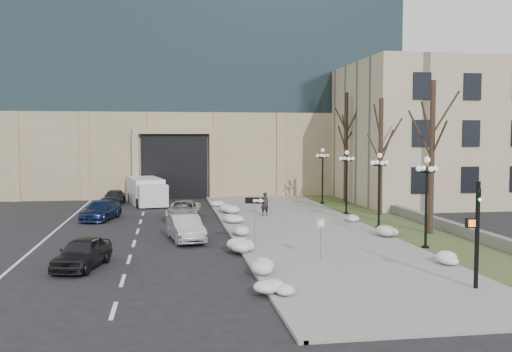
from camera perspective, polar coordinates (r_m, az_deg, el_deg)
The scene contains 34 objects.
ground at distance 22.32m, azimuth 3.61°, elevation -11.03°, with size 160.00×160.00×0.00m, color black.
sidewalk at distance 36.44m, azimuth 4.21°, elevation -5.05°, with size 9.00×40.00×0.12m, color gray.
curb at distance 35.70m, azimuth -2.87°, elevation -5.22°, with size 0.30×40.00×0.14m, color gray.
grass_strip at distance 38.43m, azimuth 13.73°, elevation -4.70°, with size 4.00×40.00×0.10m, color #3B4924.
stone_wall at distance 40.99m, azimuth 15.24°, elevation -3.76°, with size 0.50×30.00×0.70m, color slate.
office_tower at distance 65.92m, azimuth -6.64°, elevation 15.09°, with size 40.00×24.70×36.00m.
classical_building at distance 55.82m, azimuth 19.71°, elevation 3.99°, with size 22.00×18.12×12.00m.
car_a at distance 26.33m, azimuth -16.98°, elevation -7.35°, with size 1.62×4.01×1.37m, color black.
car_b at distance 31.81m, azimuth -7.06°, elevation -5.19°, with size 1.53×4.38×1.44m, color #B6B9BE.
car_c at distance 40.97m, azimuth -15.23°, elevation -3.33°, with size 1.84×4.53×1.31m, color navy.
car_d at distance 40.18m, azimuth -7.26°, elevation -3.38°, with size 2.15×4.65×1.29m, color silver.
car_e at distance 49.79m, azimuth -14.02°, elevation -2.04°, with size 1.53×3.79×1.29m, color #2B2A2F.
pedestrian at distance 40.73m, azimuth 0.87°, elevation -2.81°, with size 0.61×0.40×1.67m, color black.
box_truck at distance 49.37m, azimuth -10.88°, elevation -1.56°, with size 3.73×7.27×2.20m.
one_way_sign at distance 28.98m, azimuth 0.16°, elevation -3.08°, with size 0.98×0.47×2.68m.
keep_sign at distance 26.29m, azimuth 6.49°, elevation -5.40°, with size 0.43×0.15×2.05m.
traffic_signal at distance 22.79m, azimuth 21.15°, elevation -5.70°, with size 0.70×0.94×4.13m.
snow_clump_a at distance 20.72m, azimuth 2.02°, elevation -11.35°, with size 1.10×1.60×0.36m, color silver.
snow_clump_b at distance 24.05m, azimuth 0.55°, elevation -9.18°, with size 1.10×1.60×0.36m, color silver.
snow_clump_c at distance 28.49m, azimuth -1.06°, elevation -7.10°, with size 1.10×1.60×0.36m, color silver.
snow_clump_d at distance 32.89m, azimuth -2.10°, elevation -5.60°, with size 1.10×1.60×0.36m, color silver.
snow_clump_e at distance 37.48m, azimuth -2.31°, elevation -4.42°, with size 1.10×1.60×0.36m, color silver.
snow_clump_f at distance 42.25m, azimuth -3.00°, elevation -3.47°, with size 1.10×1.60×0.36m, color silver.
snow_clump_g at distance 46.45m, azimuth -4.05°, elevation -2.79°, with size 1.10×1.60×0.36m, color silver.
snow_clump_h at distance 27.25m, azimuth 18.50°, elevation -7.82°, with size 1.10×1.60×0.36m, color silver.
snow_clump_i at distance 33.41m, azimuth 12.66°, elevation -5.55°, with size 1.10×1.60×0.36m, color silver.
snow_clump_j at distance 38.70m, azimuth 9.37°, elevation -4.20°, with size 1.10×1.60×0.36m, color silver.
lamppost_a at distance 30.13m, azimuth 16.69°, elevation -1.33°, with size 1.18×1.18×4.76m.
lamppost_b at distance 36.08m, azimuth 12.23°, elevation -0.40°, with size 1.18×1.18×4.76m.
lamppost_c at distance 42.19m, azimuth 9.05°, elevation 0.26°, with size 1.18×1.18×4.76m.
lamppost_d at distance 48.40m, azimuth 6.68°, elevation 0.76°, with size 1.18×1.18×4.76m.
tree_near at distance 34.56m, azimuth 17.21°, elevation 3.89°, with size 3.20×3.20×9.00m.
tree_mid at distance 41.90m, azimuth 12.38°, elevation 3.52°, with size 3.20×3.20×8.50m.
tree_far at distance 49.44m, azimuth 9.01°, elevation 4.38°, with size 3.20×3.20×9.50m.
Camera 1 is at (-4.70, -21.04, 5.79)m, focal length 40.00 mm.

